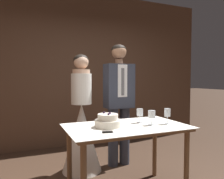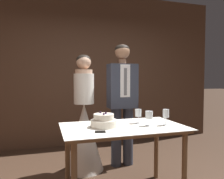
# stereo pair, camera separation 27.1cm
# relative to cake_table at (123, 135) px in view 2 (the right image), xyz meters

# --- Properties ---
(wall_back) EXTENTS (5.39, 0.12, 2.94)m
(wall_back) POSITION_rel_cake_table_xyz_m (0.02, 2.06, 0.79)
(wall_back) COLOR #513828
(wall_back) RESTS_ON ground_plane
(cake_table) EXTENTS (1.31, 0.78, 0.77)m
(cake_table) POSITION_rel_cake_table_xyz_m (0.00, 0.00, 0.00)
(cake_table) COLOR brown
(cake_table) RESTS_ON ground_plane
(tiered_cake) EXTENTS (0.28, 0.28, 0.16)m
(tiered_cake) POSITION_rel_cake_table_xyz_m (-0.21, 0.03, 0.16)
(tiered_cake) COLOR silver
(tiered_cake) RESTS_ON cake_table
(cake_knife) EXTENTS (0.45, 0.12, 0.02)m
(cake_knife) POSITION_rel_cake_table_xyz_m (-0.22, -0.23, 0.10)
(cake_knife) COLOR silver
(cake_knife) RESTS_ON cake_table
(wine_glass_near) EXTENTS (0.08, 0.08, 0.16)m
(wine_glass_near) POSITION_rel_cake_table_xyz_m (0.27, -0.07, 0.21)
(wine_glass_near) COLOR silver
(wine_glass_near) RESTS_ON cake_table
(wine_glass_middle) EXTENTS (0.07, 0.07, 0.16)m
(wine_glass_middle) POSITION_rel_cake_table_xyz_m (0.22, 0.09, 0.21)
(wine_glass_middle) COLOR silver
(wine_glass_middle) RESTS_ON cake_table
(wine_glass_far) EXTENTS (0.07, 0.07, 0.18)m
(wine_glass_far) POSITION_rel_cake_table_xyz_m (0.47, -0.09, 0.22)
(wine_glass_far) COLOR silver
(wine_glass_far) RESTS_ON cake_table
(bride) EXTENTS (0.54, 0.54, 1.61)m
(bride) POSITION_rel_cake_table_xyz_m (-0.28, 0.82, -0.09)
(bride) COLOR white
(bride) RESTS_ON ground_plane
(groom) EXTENTS (0.41, 0.25, 1.78)m
(groom) POSITION_rel_cake_table_xyz_m (0.28, 0.82, 0.33)
(groom) COLOR #333847
(groom) RESTS_ON ground_plane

